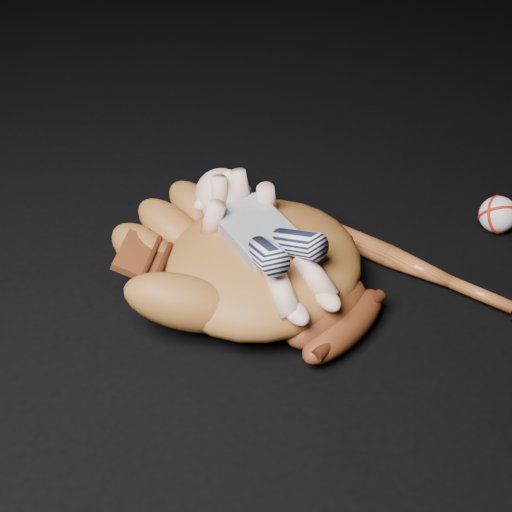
# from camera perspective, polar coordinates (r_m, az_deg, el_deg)

# --- Properties ---
(baseball_glove) EXTENTS (0.64, 0.67, 0.17)m
(baseball_glove) POSITION_cam_1_polar(r_m,az_deg,el_deg) (1.15, 0.57, -0.03)
(baseball_glove) COLOR brown
(baseball_glove) RESTS_ON ground
(newborn_baby) EXTENTS (0.20, 0.39, 0.15)m
(newborn_baby) POSITION_cam_1_polar(r_m,az_deg,el_deg) (1.10, 0.82, 1.74)
(newborn_baby) COLOR #E9AC96
(newborn_baby) RESTS_ON baseball_glove
(baseball_bat) EXTENTS (0.26, 0.44, 0.04)m
(baseball_bat) POSITION_cam_1_polar(r_m,az_deg,el_deg) (1.26, 12.85, -0.47)
(baseball_bat) COLOR #94451C
(baseball_bat) RESTS_ON ground
(baseball) EXTENTS (0.08, 0.08, 0.08)m
(baseball) POSITION_cam_1_polar(r_m,az_deg,el_deg) (1.41, 20.71, 3.47)
(baseball) COLOR white
(baseball) RESTS_ON ground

